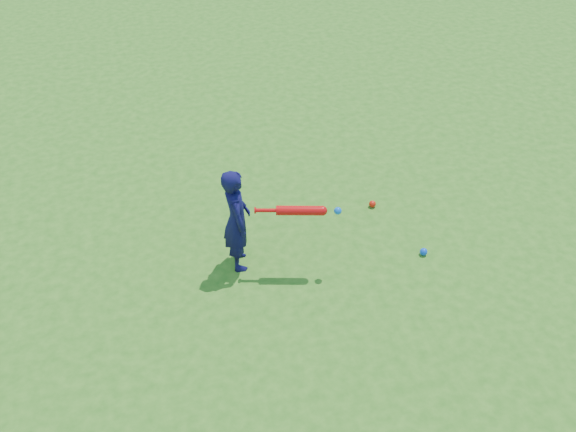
{
  "coord_description": "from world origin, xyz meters",
  "views": [
    {
      "loc": [
        -0.02,
        -5.04,
        4.49
      ],
      "look_at": [
        1.13,
        -0.35,
        0.62
      ],
      "focal_mm": 40.0,
      "sensor_mm": 36.0,
      "label": 1
    }
  ],
  "objects_px": {
    "child": "(237,220)",
    "bat_swing": "(303,211)",
    "ground_ball_blue": "(424,252)",
    "ground_ball_red": "(372,204)"
  },
  "relations": [
    {
      "from": "ground_ball_red",
      "to": "ground_ball_blue",
      "type": "distance_m",
      "value": 0.93
    },
    {
      "from": "child",
      "to": "ground_ball_blue",
      "type": "relative_size",
      "value": 14.28
    },
    {
      "from": "ground_ball_red",
      "to": "ground_ball_blue",
      "type": "height_order",
      "value": "same"
    },
    {
      "from": "child",
      "to": "bat_swing",
      "type": "height_order",
      "value": "child"
    },
    {
      "from": "ground_ball_blue",
      "to": "bat_swing",
      "type": "distance_m",
      "value": 1.45
    },
    {
      "from": "ground_ball_red",
      "to": "ground_ball_blue",
      "type": "bearing_deg",
      "value": -74.94
    },
    {
      "from": "ground_ball_red",
      "to": "bat_swing",
      "type": "distance_m",
      "value": 1.46
    },
    {
      "from": "child",
      "to": "ground_ball_red",
      "type": "relative_size",
      "value": 14.26
    },
    {
      "from": "child",
      "to": "bat_swing",
      "type": "distance_m",
      "value": 0.67
    },
    {
      "from": "child",
      "to": "bat_swing",
      "type": "xyz_separation_m",
      "value": [
        0.61,
        -0.21,
        0.16
      ]
    }
  ]
}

